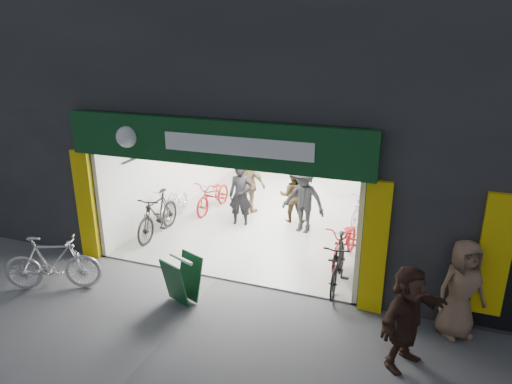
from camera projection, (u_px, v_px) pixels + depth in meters
The scene contains 17 objects.
ground at pixel (217, 279), 9.90m from camera, with size 60.00×60.00×0.00m, color #56565B.
building at pixel (319, 62), 12.62m from camera, with size 17.00×10.27×8.00m.
bike_left_front at pixel (174, 204), 12.82m from camera, with size 0.69×1.97×1.04m, color silver.
bike_left_midfront at pixel (158, 215), 11.82m from camera, with size 0.56×1.99×1.20m, color black.
bike_left_midback at pixel (213, 195), 13.57m from camera, with size 0.66×1.89×0.99m, color maroon.
bike_left_back at pixel (248, 170), 16.14m from camera, with size 0.45×1.60×0.96m, color #B3B3B8.
bike_right_front at pixel (338, 262), 9.43m from camera, with size 0.52×1.85×1.11m, color black.
bike_right_mid at pixel (346, 243), 10.45m from camera, with size 0.67×1.92×1.01m, color maroon.
bike_right_back at pixel (362, 206), 12.64m from camera, with size 0.48×1.71×1.03m, color #A9A8AD.
parked_bike at pixel (52, 263), 9.34m from camera, with size 0.56×1.97×1.18m, color #B7B7BC.
customer_a at pixel (241, 195), 12.41m from camera, with size 0.64×0.42×1.76m, color black.
customer_b at pixel (293, 196), 12.68m from camera, with size 0.76×0.60×1.57m, color #352818.
customer_c at pixel (304, 200), 11.92m from camera, with size 1.21×0.69×1.87m, color black.
customer_d at pixel (249, 184), 13.26m from camera, with size 1.06×0.44×1.81m, color #7C6448.
pedestrian_near at pixel (461, 289), 7.78m from camera, with size 0.88×0.57×1.80m, color brown.
pedestrian_far at pixel (407, 317), 7.07m from camera, with size 1.61×0.51×1.74m, color #382219.
sandwich_board at pixel (182, 278), 8.90m from camera, with size 0.78×0.79×0.93m.
Camera 1 is at (3.83, -7.91, 5.00)m, focal length 32.00 mm.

